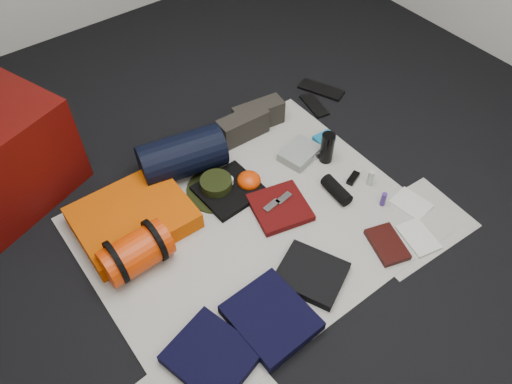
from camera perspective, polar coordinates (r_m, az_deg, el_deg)
floor at (r=2.55m, az=-0.52°, el=-3.90°), size 4.50×4.50×0.02m
newspaper_mat at (r=2.54m, az=-0.52°, el=-3.73°), size 1.60×1.30×0.01m
newspaper_sheet_front_right at (r=2.66m, az=17.46°, el=-3.67°), size 0.60×0.43×0.00m
sleeping_pad at (r=2.58m, az=-13.87°, el=-2.88°), size 0.56×0.46×0.10m
stuff_sack at (r=2.39m, az=-13.54°, el=-6.75°), size 0.33×0.20×0.19m
sack_strap_left at (r=2.37m, az=-15.71°, el=-7.71°), size 0.02×0.22×0.22m
sack_strap_right at (r=2.40m, az=-11.51°, el=-5.42°), size 0.03×0.22×0.22m
navy_duffel at (r=2.72m, az=-8.45°, el=4.11°), size 0.50×0.33×0.24m
boonie_brim at (r=2.69m, az=-4.51°, el=0.25°), size 0.43×0.43×0.01m
boonie_crown at (r=2.66m, az=-4.57°, el=0.84°), size 0.17×0.17×0.07m
hiking_boot_left at (r=2.93m, az=-1.49°, el=7.52°), size 0.31×0.13×0.15m
hiking_boot_right at (r=3.01m, az=0.30°, el=8.78°), size 0.32×0.16×0.15m
flip_flop_left at (r=3.21m, az=6.67°, el=9.83°), size 0.13×0.25×0.01m
flip_flop_right at (r=3.34m, az=7.45°, el=11.54°), size 0.22×0.31×0.02m
trousers_navy_a at (r=2.17m, az=-5.14°, el=-18.21°), size 0.37×0.40×0.05m
trousers_navy_b at (r=2.24m, az=1.72°, el=-14.15°), size 0.33×0.37×0.06m
trousers_charcoal at (r=2.36m, az=6.32°, el=-9.32°), size 0.36×0.38×0.05m
black_tshirt at (r=2.67m, az=-3.10°, el=0.22°), size 0.32×0.31×0.03m
red_shirt at (r=2.59m, az=2.76°, el=-1.77°), size 0.33×0.33×0.04m
orange_stuff_sack at (r=2.67m, az=-0.80°, el=1.34°), size 0.16×0.16×0.08m
first_aid_pouch at (r=2.85m, az=5.01°, el=4.43°), size 0.25×0.21×0.05m
water_bottle at (r=2.80m, az=8.13°, el=5.03°), size 0.08×0.08×0.19m
speaker at (r=2.67m, az=9.18°, el=0.23°), size 0.09×0.19×0.07m
compact_camera at (r=2.87m, az=6.76°, el=4.45°), size 0.12×0.09×0.04m
cyan_case at (r=2.96m, az=7.78°, el=6.07°), size 0.12×0.08×0.04m
toiletry_purple at (r=2.67m, az=14.35°, el=-0.81°), size 0.03×0.03×0.08m
toiletry_clear at (r=2.75m, az=12.97°, el=1.56°), size 0.04×0.04×0.10m
paperback_book at (r=2.53m, az=14.76°, el=-5.81°), size 0.20×0.25×0.03m
map_booklet at (r=2.61m, az=18.06°, el=-4.93°), size 0.18×0.23×0.01m
map_printout at (r=2.74m, az=17.33°, el=-1.26°), size 0.17×0.21×0.01m
sunglasses at (r=2.78m, az=11.04°, el=1.56°), size 0.10×0.07×0.02m
tape_roll at (r=2.67m, az=-3.15°, el=1.26°), size 0.05×0.05×0.04m
energy_bar_a at (r=2.56m, az=1.80°, el=-1.56°), size 0.10×0.05×0.01m
energy_bar_b at (r=2.59m, az=3.19°, el=-0.73°), size 0.10×0.05×0.01m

